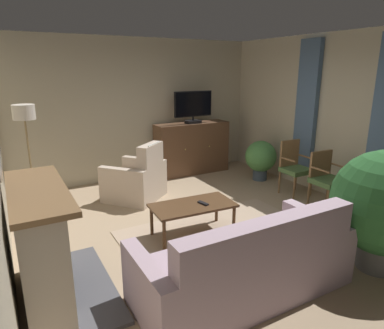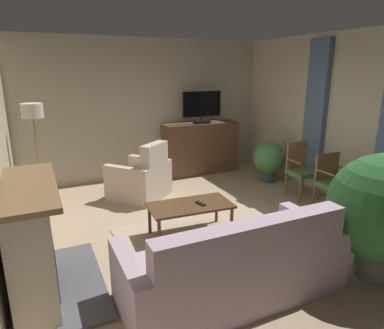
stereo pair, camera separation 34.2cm
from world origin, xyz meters
name	(u,v)px [view 2 (the right image)]	position (x,y,z in m)	size (l,w,h in m)	color
ground_plane	(213,232)	(0.00, 0.00, -0.02)	(5.60, 6.28, 0.04)	tan
wall_back	(146,109)	(0.00, 2.89, 1.38)	(5.60, 0.10, 2.75)	#B2A88E
wall_right_with_window	(356,120)	(2.55, 0.00, 1.38)	(0.10, 6.28, 2.75)	#BBB095
curtain_panel_far	(316,107)	(2.44, 0.77, 1.52)	(0.10, 0.44, 2.31)	slate
rug_central	(219,237)	(-0.02, -0.21, 0.01)	(2.56, 1.67, 0.01)	tan
fireplace	(35,243)	(-2.22, -0.47, 0.54)	(0.83, 1.49, 1.14)	#4C4C51
tv_cabinet	(200,149)	(1.06, 2.54, 0.52)	(1.59, 0.48, 1.08)	#402A1C
television	(202,106)	(1.06, 2.49, 1.43)	(0.84, 0.20, 0.65)	black
coffee_table	(190,208)	(-0.35, 0.01, 0.40)	(1.13, 0.64, 0.44)	#4C331E
tv_remote	(201,203)	(-0.22, -0.05, 0.45)	(0.17, 0.05, 0.02)	black
sofa_floral	(234,269)	(-0.50, -1.34, 0.31)	(2.18, 0.93, 0.92)	#AD93A3
armchair_beside_cabinet	(141,179)	(-0.52, 1.67, 0.32)	(1.20, 1.19, 1.00)	#C6B29E
side_chair_tucked_against_wall	(383,196)	(2.00, -1.02, 0.53)	(0.53, 0.47, 1.02)	#4C703D
side_chair_far_end	(333,180)	(2.00, -0.17, 0.50)	(0.50, 0.47, 0.90)	#4C703D
side_chair_mid_row	(301,168)	(2.00, 0.53, 0.52)	(0.46, 0.43, 0.96)	#4C703D
potted_plant_tall_palm_by_window	(269,159)	(2.02, 1.44, 0.46)	(0.62, 0.62, 0.80)	#3D4C5B
potted_plant_small_fern_corner	(384,210)	(1.07, -1.68, 0.77)	(1.13, 1.13, 1.36)	slate
floor_lamp	(34,126)	(-2.10, 2.08, 1.30)	(0.32, 0.32, 1.65)	#4C4233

